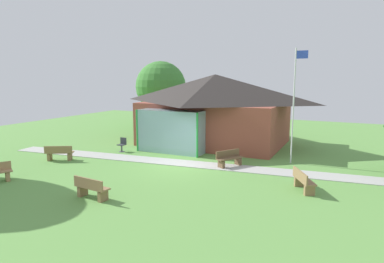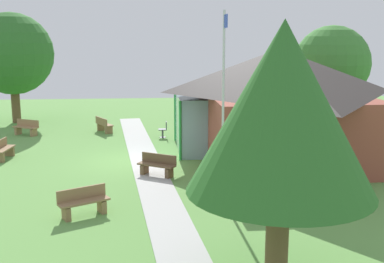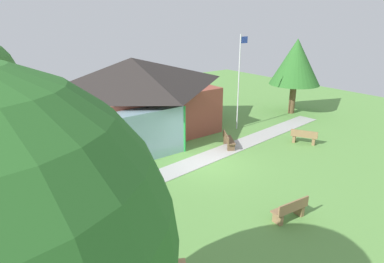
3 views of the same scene
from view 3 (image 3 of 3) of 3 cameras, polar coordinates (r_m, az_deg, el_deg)
ground_plane at (r=17.58m, az=2.49°, el=-5.20°), size 44.00×44.00×0.00m
pavilion at (r=21.30m, az=-9.71°, el=5.90°), size 10.11×8.15×4.75m
footpath at (r=17.87m, az=1.63°, el=-4.73°), size 22.01×3.57×0.03m
flagpole at (r=22.03m, az=7.88°, el=8.69°), size 0.64×0.08×6.05m
bench_rear_near_path at (r=19.47m, az=6.06°, el=-1.54°), size 1.16×1.51×0.84m
bench_front_center at (r=13.36m, az=16.05°, el=-12.47°), size 1.54×0.58×0.84m
bench_mid_left at (r=12.88m, az=-15.06°, el=-13.66°), size 1.53×1.11×0.84m
bench_mid_right at (r=21.00m, az=18.17°, el=-0.87°), size 1.10×1.53×0.84m
patio_chair_west at (r=16.16m, az=-14.02°, el=-6.46°), size 0.44×0.44×0.86m
tree_east_hedge at (r=26.61m, az=16.94°, el=11.00°), size 3.68×3.68×5.54m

